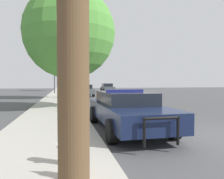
# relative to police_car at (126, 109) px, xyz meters

# --- Properties ---
(ground_plane) EXTENTS (110.00, 110.00, 0.00)m
(ground_plane) POSITION_rel_police_car_xyz_m (2.44, -1.60, -0.73)
(ground_plane) COLOR #474749
(sidewalk_left) EXTENTS (3.00, 110.00, 0.13)m
(sidewalk_left) POSITION_rel_police_car_xyz_m (-2.66, -1.60, -0.66)
(sidewalk_left) COLOR #ADA89E
(sidewalk_left) RESTS_ON ground_plane
(police_car) EXTENTS (2.19, 5.36, 1.42)m
(police_car) POSITION_rel_police_car_xyz_m (0.00, 0.00, 0.00)
(police_car) COLOR #141E3D
(police_car) RESTS_ON ground_plane
(fire_hydrant) EXTENTS (0.52, 0.23, 0.77)m
(fire_hydrant) POSITION_rel_police_car_xyz_m (-2.06, -3.29, -0.19)
(fire_hydrant) COLOR #B7BCC1
(fire_hydrant) RESTS_ON sidewalk_left
(traffic_light) EXTENTS (4.30, 0.35, 4.58)m
(traffic_light) POSITION_rel_police_car_xyz_m (-1.64, 23.97, 2.70)
(traffic_light) COLOR #424247
(traffic_light) RESTS_ON sidewalk_left
(car_background_oncoming) EXTENTS (1.92, 4.49, 1.46)m
(car_background_oncoming) POSITION_rel_police_car_xyz_m (4.77, 27.51, 0.04)
(car_background_oncoming) COLOR #474C51
(car_background_oncoming) RESTS_ON ground_plane
(car_background_distant) EXTENTS (2.09, 4.16, 1.29)m
(car_background_distant) POSITION_rel_police_car_xyz_m (0.75, 40.44, -0.02)
(car_background_distant) COLOR maroon
(car_background_distant) RESTS_ON ground_plane
(car_background_midblock) EXTENTS (2.06, 4.39, 1.39)m
(car_background_midblock) POSITION_rel_police_car_xyz_m (0.22, 18.59, 0.01)
(car_background_midblock) COLOR #474C51
(car_background_midblock) RESTS_ON ground_plane
(tree_sidewalk_near) EXTENTS (5.63, 5.63, 7.41)m
(tree_sidewalk_near) POSITION_rel_police_car_xyz_m (-1.81, 6.38, 3.99)
(tree_sidewalk_near) COLOR brown
(tree_sidewalk_near) RESTS_ON sidewalk_left
(tree_sidewalk_mid) EXTENTS (5.30, 5.30, 7.90)m
(tree_sidewalk_mid) POSITION_rel_police_car_xyz_m (-2.24, 15.01, 4.64)
(tree_sidewalk_mid) COLOR brown
(tree_sidewalk_mid) RESTS_ON sidewalk_left
(tree_sidewalk_far) EXTENTS (3.98, 3.98, 7.24)m
(tree_sidewalk_far) POSITION_rel_police_car_xyz_m (-2.64, 34.50, 4.61)
(tree_sidewalk_far) COLOR brown
(tree_sidewalk_far) RESTS_ON sidewalk_left
(traffic_cone) EXTENTS (0.34, 0.34, 0.69)m
(traffic_cone) POSITION_rel_police_car_xyz_m (-2.06, -3.89, -0.25)
(traffic_cone) COLOR orange
(traffic_cone) RESTS_ON sidewalk_left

